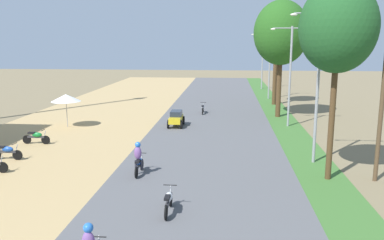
{
  "coord_description": "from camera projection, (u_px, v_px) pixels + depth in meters",
  "views": [
    {
      "loc": [
        1.07,
        -1.38,
        6.51
      ],
      "look_at": [
        -0.96,
        21.68,
        1.92
      ],
      "focal_mm": 37.34,
      "sensor_mm": 36.0,
      "label": 1
    }
  ],
  "objects": [
    {
      "name": "parked_motorbike_seventh",
      "position": [
        36.0,
        136.0,
        25.36
      ],
      "size": [
        1.8,
        0.54,
        0.94
      ],
      "color": "black",
      "rests_on": "dirt_shoulder"
    },
    {
      "name": "car_sedan_yellow",
      "position": [
        176.0,
        118.0,
        30.56
      ],
      "size": [
        1.1,
        2.26,
        1.19
      ],
      "color": "gold",
      "rests_on": "road_strip"
    },
    {
      "name": "parked_motorbike_sixth",
      "position": [
        7.0,
        151.0,
        21.99
      ],
      "size": [
        1.8,
        0.54,
        0.94
      ],
      "color": "black",
      "rests_on": "dirt_shoulder"
    },
    {
      "name": "streetlamp_mid",
      "position": [
        290.0,
        69.0,
        29.99
      ],
      "size": [
        3.16,
        0.2,
        7.54
      ],
      "color": "gray",
      "rests_on": "median_strip"
    },
    {
      "name": "motorbike_ahead_fifth",
      "position": [
        203.0,
        108.0,
        36.1
      ],
      "size": [
        0.54,
        1.8,
        0.94
      ],
      "color": "black",
      "rests_on": "road_strip"
    },
    {
      "name": "streetlamp_far",
      "position": [
        270.0,
        57.0,
        44.68
      ],
      "size": [
        3.16,
        0.2,
        8.26
      ],
      "color": "gray",
      "rests_on": "median_strip"
    },
    {
      "name": "motorbike_ahead_fourth",
      "position": [
        139.0,
        159.0,
        19.47
      ],
      "size": [
        0.54,
        1.8,
        1.66
      ],
      "color": "black",
      "rests_on": "road_strip"
    },
    {
      "name": "streetlamp_farthest",
      "position": [
        263.0,
        57.0,
        54.06
      ],
      "size": [
        3.16,
        0.2,
        7.54
      ],
      "color": "gray",
      "rests_on": "median_strip"
    },
    {
      "name": "vendor_umbrella",
      "position": [
        66.0,
        98.0,
        30.06
      ],
      "size": [
        2.2,
        2.2,
        2.52
      ],
      "color": "#99999E",
      "rests_on": "dirt_shoulder"
    },
    {
      "name": "streetlamp_near",
      "position": [
        318.0,
        77.0,
        20.76
      ],
      "size": [
        3.16,
        0.2,
        7.99
      ],
      "color": "gray",
      "rests_on": "median_strip"
    },
    {
      "name": "median_tree_third",
      "position": [
        281.0,
        33.0,
        33.28
      ],
      "size": [
        4.57,
        4.57,
        9.83
      ],
      "color": "#4C351E",
      "rests_on": "median_strip"
    },
    {
      "name": "median_tree_second",
      "position": [
        338.0,
        28.0,
        17.68
      ],
      "size": [
        3.44,
        3.44,
        9.09
      ],
      "color": "#4C351E",
      "rests_on": "median_strip"
    },
    {
      "name": "motorbike_ahead_third",
      "position": [
        169.0,
        200.0,
        15.16
      ],
      "size": [
        0.54,
        1.8,
        0.94
      ],
      "color": "black",
      "rests_on": "road_strip"
    },
    {
      "name": "median_tree_fourth",
      "position": [
        277.0,
        32.0,
        39.98
      ],
      "size": [
        3.24,
        3.24,
        9.51
      ],
      "color": "#4C351E",
      "rests_on": "median_strip"
    }
  ]
}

